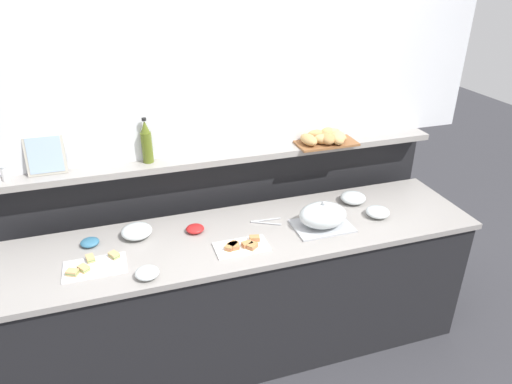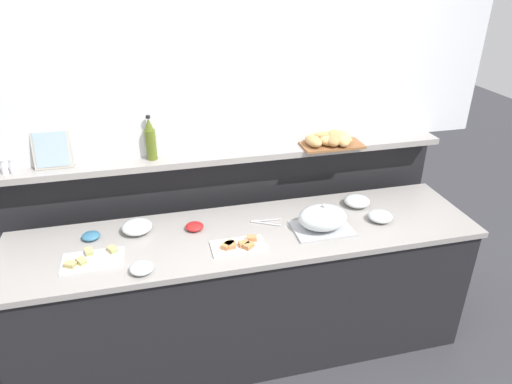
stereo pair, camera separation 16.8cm
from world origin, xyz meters
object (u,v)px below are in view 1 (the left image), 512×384
condiment_bowl_teal (195,229)px  bread_basket (326,137)px  glass_bowl_small (353,198)px  pepper_shaker (5,174)px  olive_oil_bottle (147,143)px  sandwich_platter_front (94,266)px  sandwich_platter_rear (242,246)px  glass_bowl_extra (137,232)px  serving_cloche (323,216)px  framed_picture (45,155)px  serving_tongs (265,222)px  glass_bowl_medium (378,212)px  condiment_bowl_cream (90,242)px  glass_bowl_large (147,273)px

condiment_bowl_teal → bread_basket: 1.07m
glass_bowl_small → pepper_shaker: bearing=172.0°
condiment_bowl_teal → olive_oil_bottle: bearing=118.9°
bread_basket → sandwich_platter_front: bearing=-161.6°
sandwich_platter_rear → bread_basket: bearing=36.8°
glass_bowl_extra → bread_basket: size_ratio=0.44×
sandwich_platter_front → serving_cloche: 1.29m
glass_bowl_small → glass_bowl_extra: 1.37m
framed_picture → glass_bowl_extra: bearing=-36.2°
glass_bowl_small → condiment_bowl_teal: (-1.05, -0.04, -0.01)m
serving_tongs → serving_cloche: bearing=-26.6°
sandwich_platter_rear → pepper_shaker: pepper_shaker is taller
sandwich_platter_front → framed_picture: (-0.19, 0.55, 0.42)m
sandwich_platter_front → glass_bowl_medium: 1.67m
olive_oil_bottle → pepper_shaker: 0.78m
sandwich_platter_rear → condiment_bowl_cream: same height
glass_bowl_small → glass_bowl_extra: size_ratio=0.94×
condiment_bowl_cream → framed_picture: size_ratio=0.45×
glass_bowl_extra → condiment_bowl_cream: size_ratio=1.72×
glass_bowl_extra → condiment_bowl_cream: glass_bowl_extra is taller
framed_picture → condiment_bowl_teal: bearing=-25.8°
framed_picture → bread_basket: bearing=-1.6°
pepper_shaker → bread_basket: pepper_shaker is taller
condiment_bowl_teal → pepper_shaker: 1.08m
glass_bowl_large → condiment_bowl_cream: (-0.27, 0.39, -0.00)m
condiment_bowl_cream → pepper_shaker: pepper_shaker is taller
glass_bowl_large → sandwich_platter_front: bearing=148.0°
serving_cloche → glass_bowl_small: size_ratio=2.08×
condiment_bowl_teal → condiment_bowl_cream: bearing=176.3°
olive_oil_bottle → bread_basket: size_ratio=0.69×
bread_basket → olive_oil_bottle: bearing=178.3°
serving_tongs → pepper_shaker: 1.48m
glass_bowl_extra → framed_picture: bearing=143.8°
sandwich_platter_rear → condiment_bowl_teal: size_ratio=2.80×
serving_cloche → framed_picture: (-1.48, 0.54, 0.36)m
glass_bowl_large → glass_bowl_extra: glass_bowl_extra is taller
glass_bowl_large → condiment_bowl_teal: size_ratio=1.14×
glass_bowl_large → bread_basket: bearing=27.6°
glass_bowl_medium → condiment_bowl_teal: size_ratio=1.37×
olive_oil_bottle → framed_picture: bearing=178.8°
condiment_bowl_cream → serving_tongs: (1.00, -0.06, -0.01)m
sandwich_platter_front → glass_bowl_small: (1.61, 0.23, 0.02)m
condiment_bowl_teal → serving_tongs: size_ratio=0.57×
condiment_bowl_cream → glass_bowl_extra: bearing=2.6°
glass_bowl_large → glass_bowl_medium: glass_bowl_medium is taller
condiment_bowl_cream → sandwich_platter_front: bearing=-85.4°
olive_oil_bottle → pepper_shaker: (-0.78, -0.03, -0.08)m
glass_bowl_large → glass_bowl_small: size_ratio=0.74×
glass_bowl_extra → pepper_shaker: bearing=156.8°
condiment_bowl_cream → serving_tongs: size_ratio=0.54×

